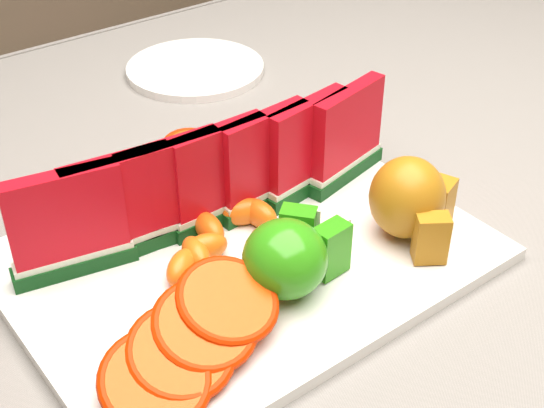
% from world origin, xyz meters
% --- Properties ---
extents(table, '(1.40, 0.90, 0.75)m').
position_xyz_m(table, '(0.00, 0.00, 0.65)').
color(table, '#4E2A1B').
rests_on(table, ground).
extents(tablecloth, '(1.53, 1.03, 0.20)m').
position_xyz_m(tablecloth, '(0.00, 0.00, 0.72)').
color(tablecloth, gray).
rests_on(tablecloth, table).
extents(platter, '(0.40, 0.30, 0.01)m').
position_xyz_m(platter, '(-0.06, -0.05, 0.76)').
color(platter, silver).
rests_on(platter, tablecloth).
extents(apple_cluster, '(0.11, 0.09, 0.06)m').
position_xyz_m(apple_cluster, '(-0.06, -0.11, 0.80)').
color(apple_cluster, '#199010').
rests_on(apple_cluster, platter).
extents(pear_cluster, '(0.09, 0.10, 0.08)m').
position_xyz_m(pear_cluster, '(0.07, -0.12, 0.81)').
color(pear_cluster, '#A96619').
rests_on(pear_cluster, platter).
extents(side_plate, '(0.19, 0.19, 0.01)m').
position_xyz_m(side_plate, '(0.12, 0.31, 0.76)').
color(side_plate, silver).
rests_on(side_plate, tablecloth).
extents(watermelon_row, '(0.39, 0.07, 0.10)m').
position_xyz_m(watermelon_row, '(-0.05, 0.00, 0.82)').
color(watermelon_row, '#07350B').
rests_on(watermelon_row, platter).
extents(orange_fan_front, '(0.17, 0.12, 0.05)m').
position_xyz_m(orange_fan_front, '(-0.16, -0.13, 0.79)').
color(orange_fan_front, red).
rests_on(orange_fan_front, platter).
extents(orange_fan_back, '(0.22, 0.09, 0.04)m').
position_xyz_m(orange_fan_back, '(-0.09, 0.09, 0.79)').
color(orange_fan_back, red).
rests_on(orange_fan_back, platter).
extents(tangerine_segments, '(0.13, 0.07, 0.03)m').
position_xyz_m(tangerine_segments, '(-0.07, -0.03, 0.78)').
color(tangerine_segments, orange).
rests_on(tangerine_segments, platter).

